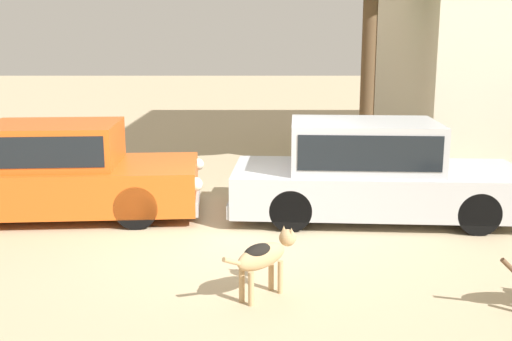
% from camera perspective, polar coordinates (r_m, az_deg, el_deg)
% --- Properties ---
extents(ground_plane, '(80.00, 80.00, 0.00)m').
position_cam_1_polar(ground_plane, '(8.31, -0.62, -6.37)').
color(ground_plane, tan).
extents(parked_sedan_nearest, '(4.47, 2.11, 1.42)m').
position_cam_1_polar(parked_sedan_nearest, '(9.74, -18.00, 0.05)').
color(parked_sedan_nearest, '#D15619').
rests_on(parked_sedan_nearest, ground_plane).
extents(parked_sedan_second, '(4.56, 2.07, 1.46)m').
position_cam_1_polar(parked_sedan_second, '(9.31, 10.99, 0.10)').
color(parked_sedan_second, '#B2B5BA').
rests_on(parked_sedan_second, ground_plane).
extents(stray_dog_spotted, '(0.82, 0.82, 0.68)m').
position_cam_1_polar(stray_dog_spotted, '(6.35, 1.04, -7.95)').
color(stray_dog_spotted, tan).
rests_on(stray_dog_spotted, ground_plane).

